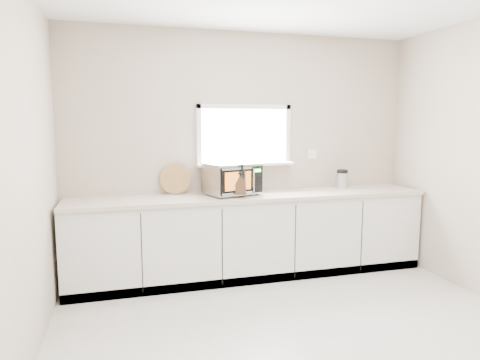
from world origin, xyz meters
name	(u,v)px	position (x,y,z in m)	size (l,w,h in m)	color
ground	(318,353)	(0.00, 0.00, 0.00)	(4.00, 4.00, 0.00)	beige
back_wall	(244,152)	(0.00, 2.00, 1.36)	(4.00, 0.17, 2.70)	#C1AD99
cabinets	(251,237)	(0.00, 1.70, 0.44)	(3.92, 0.60, 0.88)	silver
countertop	(252,196)	(0.00, 1.69, 0.90)	(3.92, 0.64, 0.04)	beige
microwave	(232,178)	(-0.21, 1.73, 1.10)	(0.63, 0.55, 0.35)	black
knife_block	(240,183)	(-0.17, 1.58, 1.07)	(0.15, 0.25, 0.34)	#412D17
cutting_board	(175,179)	(-0.80, 1.94, 1.09)	(0.33, 0.33, 0.02)	olive
coffee_grinder	(342,179)	(1.17, 1.82, 1.03)	(0.15, 0.15, 0.23)	#AEB1B6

